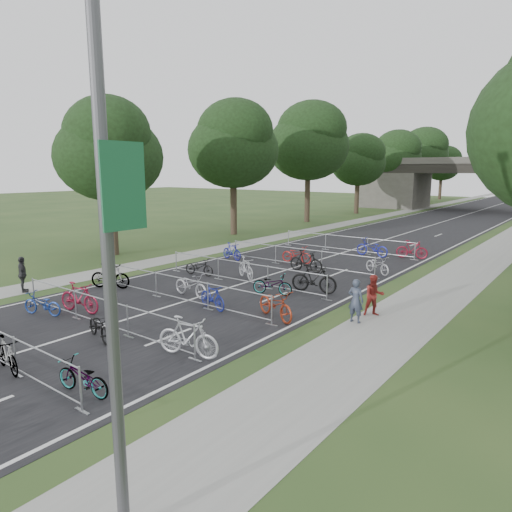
% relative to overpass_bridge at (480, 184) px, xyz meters
% --- Properties ---
extents(road, '(11.00, 140.00, 0.01)m').
position_rel_overpass_bridge_xyz_m(road, '(0.00, -15.00, -3.53)').
color(road, black).
rests_on(road, ground).
extents(sidewalk_left, '(2.00, 140.00, 0.01)m').
position_rel_overpass_bridge_xyz_m(sidewalk_left, '(-7.50, -15.00, -3.53)').
color(sidewalk_left, gray).
rests_on(sidewalk_left, ground).
extents(lane_markings, '(0.12, 140.00, 0.00)m').
position_rel_overpass_bridge_xyz_m(lane_markings, '(0.00, -15.00, -3.53)').
color(lane_markings, silver).
rests_on(lane_markings, ground).
extents(overpass_bridge, '(31.00, 8.00, 7.05)m').
position_rel_overpass_bridge_xyz_m(overpass_bridge, '(0.00, 0.00, 0.00)').
color(overpass_bridge, '#4A4842').
rests_on(overpass_bridge, ground).
extents(lamppost, '(0.61, 0.65, 8.21)m').
position_rel_overpass_bridge_xyz_m(lamppost, '(8.33, -63.00, 0.75)').
color(lamppost, '#4C4C51').
rests_on(lamppost, ground).
extents(tree_left_0, '(6.72, 6.72, 10.25)m').
position_rel_overpass_bridge_xyz_m(tree_left_0, '(-11.39, -49.07, 2.96)').
color(tree_left_0, '#33261C').
rests_on(tree_left_0, ground).
extents(tree_left_1, '(7.56, 7.56, 11.53)m').
position_rel_overpass_bridge_xyz_m(tree_left_1, '(-11.39, -37.07, 3.77)').
color(tree_left_1, '#33261C').
rests_on(tree_left_1, ground).
extents(tree_left_2, '(8.40, 8.40, 12.81)m').
position_rel_overpass_bridge_xyz_m(tree_left_2, '(-11.39, -25.07, 4.58)').
color(tree_left_2, '#33261C').
rests_on(tree_left_2, ground).
extents(tree_left_3, '(6.72, 6.72, 10.25)m').
position_rel_overpass_bridge_xyz_m(tree_left_3, '(-11.39, -13.07, 2.96)').
color(tree_left_3, '#33261C').
rests_on(tree_left_3, ground).
extents(tree_left_4, '(7.56, 7.56, 11.53)m').
position_rel_overpass_bridge_xyz_m(tree_left_4, '(-11.39, -1.07, 3.77)').
color(tree_left_4, '#33261C').
rests_on(tree_left_4, ground).
extents(tree_left_5, '(8.40, 8.40, 12.81)m').
position_rel_overpass_bridge_xyz_m(tree_left_5, '(-11.39, 10.93, 4.58)').
color(tree_left_5, '#33261C').
rests_on(tree_left_5, ground).
extents(tree_left_6, '(6.72, 6.72, 10.25)m').
position_rel_overpass_bridge_xyz_m(tree_left_6, '(-11.39, 22.93, 2.96)').
color(tree_left_6, '#33261C').
rests_on(tree_left_6, ground).
extents(barrier_row_2, '(9.70, 0.08, 1.10)m').
position_rel_overpass_bridge_xyz_m(barrier_row_2, '(0.00, -57.80, -2.99)').
color(barrier_row_2, '#9B9EA3').
rests_on(barrier_row_2, ground).
extents(barrier_row_3, '(9.70, 0.08, 1.10)m').
position_rel_overpass_bridge_xyz_m(barrier_row_3, '(0.00, -54.00, -2.99)').
color(barrier_row_3, '#9B9EA3').
rests_on(barrier_row_3, ground).
extents(barrier_row_4, '(9.70, 0.08, 1.10)m').
position_rel_overpass_bridge_xyz_m(barrier_row_4, '(0.00, -50.00, -2.99)').
color(barrier_row_4, '#9B9EA3').
rests_on(barrier_row_4, ground).
extents(barrier_row_5, '(9.70, 0.08, 1.10)m').
position_rel_overpass_bridge_xyz_m(barrier_row_5, '(0.00, -45.00, -2.99)').
color(barrier_row_5, '#9B9EA3').
rests_on(barrier_row_5, ground).
extents(barrier_row_6, '(9.70, 0.08, 1.10)m').
position_rel_overpass_bridge_xyz_m(barrier_row_6, '(0.00, -39.00, -2.99)').
color(barrier_row_6, '#9B9EA3').
rests_on(barrier_row_6, ground).
extents(bike_6, '(1.66, 0.67, 0.97)m').
position_rel_overpass_bridge_xyz_m(bike_6, '(1.12, -61.44, -3.05)').
color(bike_6, '#9B9EA3').
rests_on(bike_6, ground).
extents(bike_7, '(1.75, 0.84, 0.88)m').
position_rel_overpass_bridge_xyz_m(bike_7, '(3.90, -60.92, -3.09)').
color(bike_7, '#9B9EA3').
rests_on(bike_7, ground).
extents(bike_8, '(1.79, 1.10, 0.89)m').
position_rel_overpass_bridge_xyz_m(bike_8, '(-2.92, -58.34, -3.09)').
color(bike_8, navy).
rests_on(bike_8, ground).
extents(bike_9, '(2.03, 0.91, 1.18)m').
position_rel_overpass_bridge_xyz_m(bike_9, '(-2.10, -57.30, -2.94)').
color(bike_9, maroon).
rests_on(bike_9, ground).
extents(bike_10, '(1.79, 1.02, 0.89)m').
position_rel_overpass_bridge_xyz_m(bike_10, '(0.99, -58.52, -3.09)').
color(bike_10, black).
rests_on(bike_10, ground).
extents(bike_11, '(2.09, 1.04, 1.21)m').
position_rel_overpass_bridge_xyz_m(bike_11, '(4.27, -57.74, -2.93)').
color(bike_11, '#B4B5BC').
rests_on(bike_11, ground).
extents(bike_12, '(1.97, 1.33, 1.16)m').
position_rel_overpass_bridge_xyz_m(bike_12, '(-4.30, -54.37, -2.96)').
color(bike_12, '#9B9EA3').
rests_on(bike_12, ground).
extents(bike_13, '(2.04, 0.84, 1.05)m').
position_rel_overpass_bridge_xyz_m(bike_13, '(-0.32, -53.10, -3.01)').
color(bike_13, '#A5A5AD').
rests_on(bike_13, ground).
extents(bike_14, '(1.73, 0.87, 1.00)m').
position_rel_overpass_bridge_xyz_m(bike_14, '(1.65, -53.87, -3.03)').
color(bike_14, navy).
rests_on(bike_14, ground).
extents(bike_15, '(2.23, 1.46, 1.11)m').
position_rel_overpass_bridge_xyz_m(bike_15, '(4.30, -53.33, -2.98)').
color(bike_15, maroon).
rests_on(bike_15, ground).
extents(bike_16, '(1.78, 0.86, 0.90)m').
position_rel_overpass_bridge_xyz_m(bike_16, '(-2.91, -49.96, -3.09)').
color(bike_16, black).
rests_on(bike_16, ground).
extents(bike_17, '(1.82, 1.31, 1.08)m').
position_rel_overpass_bridge_xyz_m(bike_17, '(-0.53, -49.06, -2.99)').
color(bike_17, '#AAACB2').
rests_on(bike_17, ground).
extents(bike_18, '(1.90, 1.10, 0.94)m').
position_rel_overpass_bridge_xyz_m(bike_18, '(2.29, -50.71, -3.06)').
color(bike_18, '#9B9EA3').
rests_on(bike_18, ground).
extents(bike_19, '(2.16, 1.03, 1.25)m').
position_rel_overpass_bridge_xyz_m(bike_19, '(3.56, -49.29, -2.91)').
color(bike_19, black).
rests_on(bike_19, ground).
extents(bike_20, '(1.77, 0.81, 1.03)m').
position_rel_overpass_bridge_xyz_m(bike_20, '(-4.30, -45.71, -3.02)').
color(bike_20, navy).
rests_on(bike_20, ground).
extents(bike_21, '(1.98, 0.81, 1.02)m').
position_rel_overpass_bridge_xyz_m(bike_21, '(-0.61, -44.16, -3.02)').
color(bike_21, maroon).
rests_on(bike_21, ground).
extents(bike_22, '(1.98, 0.62, 1.18)m').
position_rel_overpass_bridge_xyz_m(bike_22, '(1.08, -45.89, -2.94)').
color(bike_22, black).
rests_on(bike_22, ground).
extents(bike_23, '(1.89, 1.41, 0.95)m').
position_rel_overpass_bridge_xyz_m(bike_23, '(4.30, -43.96, -3.06)').
color(bike_23, '#B8B7BF').
rests_on(bike_23, ground).
extents(bike_26, '(2.19, 0.90, 1.13)m').
position_rel_overpass_bridge_xyz_m(bike_26, '(2.05, -39.47, -2.97)').
color(bike_26, '#1C219C').
rests_on(bike_26, ground).
extents(bike_27, '(1.95, 0.93, 1.13)m').
position_rel_overpass_bridge_xyz_m(bike_27, '(4.30, -38.64, -2.97)').
color(bike_27, maroon).
rests_on(bike_27, ground).
extents(pedestrian_a, '(0.58, 0.38, 1.60)m').
position_rel_overpass_bridge_xyz_m(pedestrian_a, '(6.80, -51.91, -2.73)').
color(pedestrian_a, '#343B4E').
rests_on(pedestrian_a, ground).
extents(pedestrian_b, '(0.96, 0.94, 1.56)m').
position_rel_overpass_bridge_xyz_m(pedestrian_b, '(7.01, -50.79, -2.75)').
color(pedestrian_b, maroon).
rests_on(pedestrian_b, ground).
extents(pedestrian_c, '(1.03, 0.79, 1.62)m').
position_rel_overpass_bridge_xyz_m(pedestrian_c, '(-6.80, -57.16, -2.72)').
color(pedestrian_c, '#2B2A2D').
rests_on(pedestrian_c, ground).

